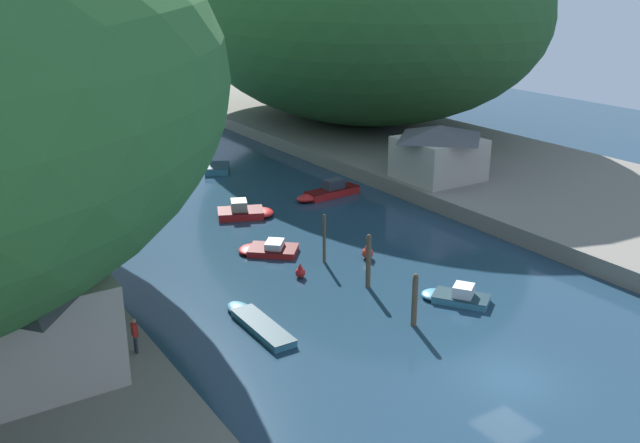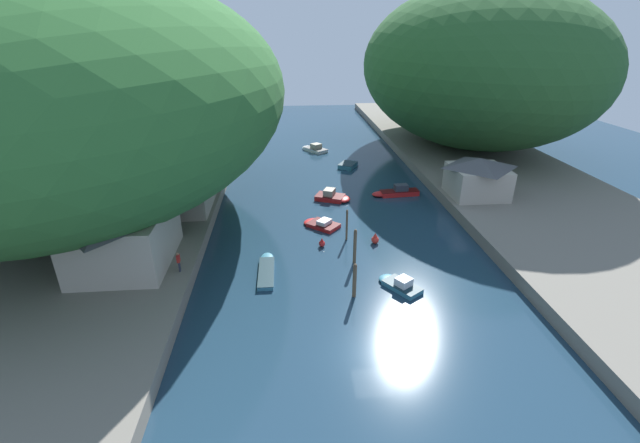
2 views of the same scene
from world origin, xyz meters
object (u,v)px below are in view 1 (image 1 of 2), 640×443
boat_far_right_bank (136,153)px  channel_buoy_far (368,252)px  boat_red_skiff (218,167)px  boat_near_quay (327,192)px  person_by_boathouse (135,333)px  waterfront_building (8,282)px  boat_white_cruiser (256,322)px  channel_buoy_near (300,272)px  right_bank_cottage (439,151)px  person_on_quay (72,258)px  boat_navy_launch (455,296)px  boathouse_shed (9,219)px  boat_mid_channel (246,212)px  boat_yellow_tender (268,249)px

boat_far_right_bank → channel_buoy_far: 34.51m
boat_red_skiff → boat_near_quay: bearing=-43.8°
channel_buoy_far → person_by_boathouse: person_by_boathouse is taller
waterfront_building → boat_white_cruiser: size_ratio=1.57×
boat_red_skiff → channel_buoy_near: channel_buoy_near is taller
right_bank_cottage → channel_buoy_far: right_bank_cottage is taller
person_by_boathouse → person_on_quay: bearing=0.7°
right_bank_cottage → boat_white_cruiser: bearing=-151.6°
right_bank_cottage → boat_navy_launch: size_ratio=1.62×
waterfront_building → right_bank_cottage: 37.52m
boat_white_cruiser → boat_red_skiff: bearing=68.4°
boathouse_shed → boat_mid_channel: size_ratio=2.13×
right_bank_cottage → channel_buoy_far: (-13.56, -8.66, -3.10)m
channel_buoy_far → person_on_quay: (-17.25, 4.73, 1.77)m
boat_navy_launch → person_on_quay: size_ratio=2.39×
boat_mid_channel → person_on_quay: bearing=-41.2°
boat_navy_launch → boathouse_shed: bearing=106.1°
boat_yellow_tender → boat_far_right_bank: boat_far_right_bank is taller
boat_near_quay → channel_buoy_far: 13.52m
boat_navy_launch → boat_near_quay: boat_near_quay is taller
boat_yellow_tender → boathouse_shed: bearing=114.7°
right_bank_cottage → boat_near_quay: size_ratio=1.08×
boat_white_cruiser → boat_far_right_bank: bearing=79.7°
boat_red_skiff → channel_buoy_far: channel_buoy_far is taller
channel_buoy_far → person_by_boathouse: 18.24m
boat_far_right_bank → waterfront_building: bearing=-151.5°
boat_yellow_tender → boat_near_quay: boat_near_quay is taller
waterfront_building → person_by_boathouse: 5.74m
person_by_boathouse → boat_near_quay: bearing=-50.1°
waterfront_building → boat_navy_launch: (22.17, -3.87, -4.76)m
boathouse_shed → person_on_quay: boathouse_shed is taller
boat_navy_launch → boat_yellow_tender: size_ratio=0.95×
person_on_quay → boat_navy_launch: bearing=-116.6°
boat_near_quay → channel_buoy_near: size_ratio=6.54×
boat_red_skiff → boat_yellow_tender: size_ratio=1.01×
boat_navy_launch → channel_buoy_far: bearing=58.1°
boathouse_shed → boat_near_quay: boathouse_shed is taller
boat_red_skiff → boat_yellow_tender: (-6.04, -20.67, -0.05)m
boat_far_right_bank → channel_buoy_near: boat_far_right_bank is taller
right_bank_cottage → boat_white_cruiser: size_ratio=1.08×
boat_mid_channel → channel_buoy_far: size_ratio=4.22×
person_by_boathouse → boat_yellow_tender: bearing=-49.9°
waterfront_building → boat_far_right_bank: bearing=64.5°
right_bank_cottage → boat_white_cruiser: (-23.91, -12.95, -3.34)m
boat_navy_launch → boat_mid_channel: bearing=64.4°
boat_yellow_tender → person_by_boathouse: (-12.25, -10.14, 1.93)m
boat_red_skiff → boat_near_quay: size_ratio=0.71×
boat_red_skiff → boat_near_quay: 13.09m
boathouse_shed → boat_navy_launch: (20.06, -16.29, -3.56)m
person_by_boathouse → right_bank_cottage: bearing=-64.3°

